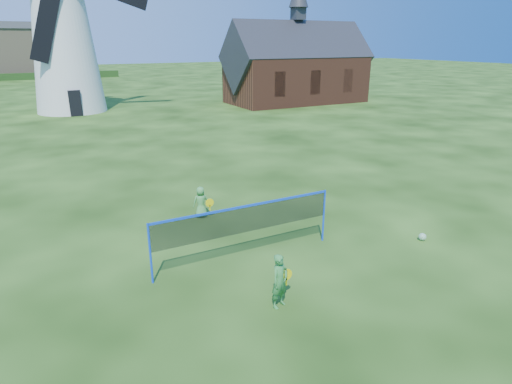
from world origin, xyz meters
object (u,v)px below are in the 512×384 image
object	(u,v)px
chapel	(297,68)
player_boy	(201,202)
play_ball	(422,237)
badminton_net	(245,220)
windmill	(63,39)
player_girl	(280,281)

from	to	relation	value
chapel	player_boy	distance (m)	29.13
player_boy	play_ball	distance (m)	6.90
chapel	badminton_net	bearing A→B (deg)	-125.22
play_ball	windmill	bearing A→B (deg)	101.48
badminton_net	player_girl	world-z (taller)	badminton_net
chapel	play_ball	distance (m)	30.42
play_ball	player_girl	bearing A→B (deg)	-170.67
chapel	windmill	bearing A→B (deg)	169.30
play_ball	player_boy	bearing A→B (deg)	137.19
chapel	player_girl	xyz separation A→B (m)	(-18.57, -28.12, -2.49)
badminton_net	player_boy	distance (m)	3.38
chapel	badminton_net	size ratio (longest dim) A/B	2.59
windmill	player_boy	world-z (taller)	windmill
windmill	chapel	world-z (taller)	windmill
windmill	player_girl	world-z (taller)	windmill
windmill	chapel	xyz separation A→B (m)	(19.48, -3.68, -2.56)
chapel	badminton_net	world-z (taller)	chapel
player_girl	player_boy	bearing A→B (deg)	66.10
windmill	play_ball	world-z (taller)	windmill
player_boy	badminton_net	bearing A→B (deg)	97.65
player_girl	play_ball	xyz separation A→B (m)	(5.37, 0.88, -0.51)
windmill	badminton_net	distance (m)	29.94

